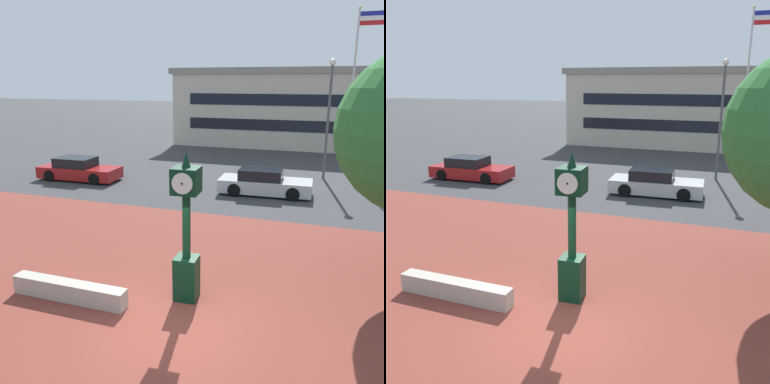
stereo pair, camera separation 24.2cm
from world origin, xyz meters
The scene contains 9 objects.
ground_plane centered at (0.00, 0.00, 0.00)m, with size 200.00×200.00×0.00m, color #38383A.
plaza_brick_paving centered at (0.00, 2.14, 0.00)m, with size 44.00×12.28×0.01m, color brown.
planter_wall centered at (-3.05, 0.25, 0.25)m, with size 3.20×0.40×0.50m, color #ADA393.
street_clock centered at (-0.22, 1.32, 1.75)m, with size 0.68×0.77×3.86m.
car_street_near centered at (-0.08, 12.23, 0.57)m, with size 4.58×2.03×1.28m.
car_street_mid centered at (-10.59, 11.89, 0.57)m, with size 4.64×1.99×1.28m.
flagpole_primary centered at (3.89, 19.90, 5.46)m, with size 1.46×0.14×9.64m.
civic_building centered at (5.55, 32.28, 3.26)m, with size 32.53×12.93×6.51m.
street_lamp_post centered at (2.60, 16.77, 4.05)m, with size 0.36×0.36×6.63m.
Camera 2 is at (3.33, -7.73, 5.49)m, focal length 38.78 mm.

